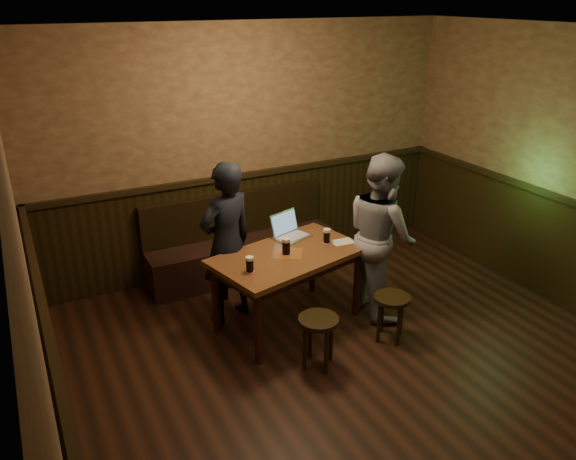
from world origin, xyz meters
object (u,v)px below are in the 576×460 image
(bench, at_px, (241,249))
(stool_left, at_px, (318,328))
(pub_table, at_px, (288,263))
(person_grey, at_px, (381,235))
(stool_right, at_px, (391,305))
(laptop, at_px, (289,231))
(pint_right, at_px, (327,236))
(pint_left, at_px, (250,264))
(person_suit, at_px, (227,243))
(pint_mid, at_px, (286,246))

(bench, height_order, stool_left, bench)
(pub_table, height_order, person_grey, person_grey)
(stool_right, bearing_deg, laptop, 117.54)
(stool_right, bearing_deg, bench, 111.03)
(bench, height_order, pint_right, bench)
(laptop, distance_m, person_grey, 0.93)
(pint_left, relative_size, person_grey, 0.09)
(bench, height_order, laptop, laptop)
(bench, distance_m, pint_right, 1.36)
(laptop, bearing_deg, stool_left, -122.68)
(person_suit, height_order, person_grey, person_grey)
(pub_table, distance_m, pint_left, 0.54)
(pint_left, xyz_separation_m, person_suit, (0.00, 0.56, -0.02))
(bench, relative_size, laptop, 5.27)
(laptop, bearing_deg, pint_right, -67.94)
(bench, relative_size, stool_left, 4.57)
(pub_table, relative_size, pint_mid, 9.64)
(pint_left, distance_m, person_suit, 0.56)
(pub_table, distance_m, person_suit, 0.63)
(pint_mid, xyz_separation_m, pint_right, (0.48, 0.05, -0.01))
(stool_left, xyz_separation_m, person_suit, (-0.39, 1.11, 0.44))
(stool_left, relative_size, pint_right, 3.23)
(pint_left, bearing_deg, laptop, 38.86)
(pub_table, distance_m, pint_mid, 0.19)
(stool_right, bearing_deg, person_grey, 66.73)
(pint_mid, relative_size, person_grey, 0.10)
(pint_mid, xyz_separation_m, person_suit, (-0.45, 0.38, -0.03))
(pint_mid, xyz_separation_m, laptop, (0.21, 0.36, -0.02))
(pint_mid, height_order, pint_right, pint_mid)
(stool_left, bearing_deg, stool_right, 3.28)
(stool_left, distance_m, pint_right, 1.05)
(stool_right, distance_m, laptop, 1.26)
(pint_mid, bearing_deg, pub_table, 16.62)
(pint_left, bearing_deg, person_suit, 89.80)
(pub_table, height_order, pint_mid, pint_mid)
(bench, xyz_separation_m, person_grey, (0.96, -1.37, 0.52))
(stool_right, xyz_separation_m, laptop, (-0.54, 1.04, 0.47))
(stool_right, height_order, pint_left, pint_left)
(pint_right, relative_size, laptop, 0.36)
(pub_table, bearing_deg, bench, 76.42)
(stool_right, distance_m, pint_right, 0.92)
(stool_right, bearing_deg, person_suit, 138.62)
(stool_right, relative_size, pint_left, 3.11)
(bench, xyz_separation_m, stool_right, (0.73, -1.90, 0.05))
(stool_right, relative_size, person_suit, 0.28)
(bench, distance_m, pub_table, 1.26)
(pint_mid, bearing_deg, laptop, 59.35)
(stool_left, bearing_deg, person_grey, 28.81)
(laptop, height_order, person_suit, person_suit)
(person_suit, bearing_deg, stool_left, 92.87)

